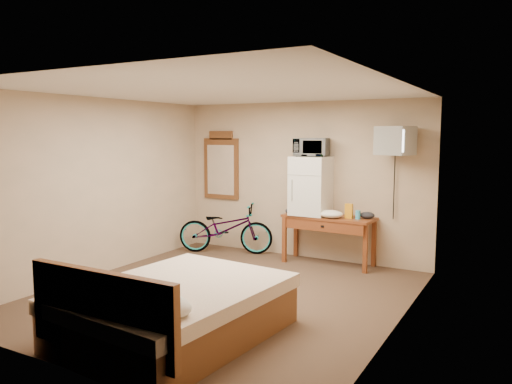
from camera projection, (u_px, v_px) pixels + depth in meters
The scene contains 13 objects.
room at pixel (224, 195), 6.04m from camera, with size 4.60×4.64×2.50m.
desk at pixel (328, 224), 7.57m from camera, with size 1.41×0.60×0.75m.
mini_fridge at pixel (311, 186), 7.68m from camera, with size 0.55×0.54×0.90m.
microwave at pixel (311, 147), 7.61m from camera, with size 0.51×0.34×0.28m, color white.
snack_bag at pixel (349, 211), 7.37m from camera, with size 0.11×0.06×0.22m, color orange.
blue_cup at pixel (358, 215), 7.30m from camera, with size 0.07×0.07×0.13m, color #3DA8D0.
cloth_cream at pixel (331, 214), 7.41m from camera, with size 0.38×0.29×0.12m, color white.
cloth_dark_a at pixel (294, 211), 7.70m from camera, with size 0.30×0.22×0.11m, color black.
cloth_dark_b at pixel (367, 215), 7.34m from camera, with size 0.22×0.18×0.10m, color black.
crt_television at pixel (395, 141), 6.97m from camera, with size 0.56×0.63×0.40m.
wall_mirror at pixel (221, 166), 8.73m from camera, with size 0.70×0.04×1.18m.
bicycle at pixel (226, 228), 8.36m from camera, with size 0.56×1.59×0.84m, color black.
bed at pixel (172, 310), 4.83m from camera, with size 1.77×2.24×0.90m.
Camera 1 is at (3.27, -5.05, 1.99)m, focal length 35.00 mm.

